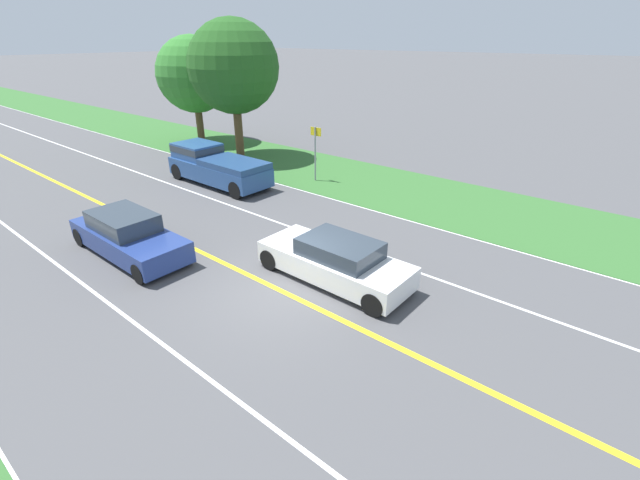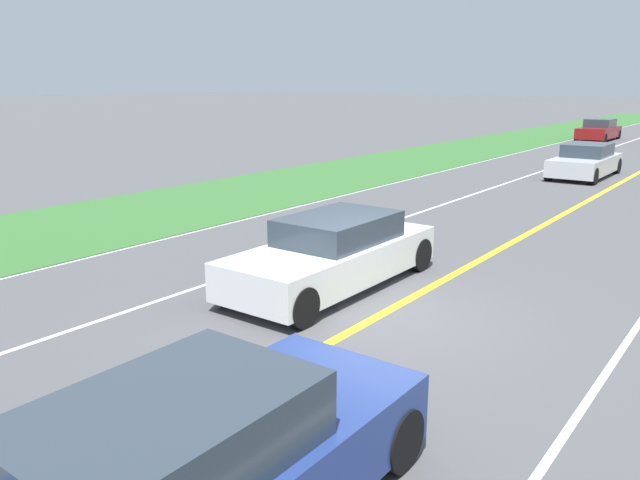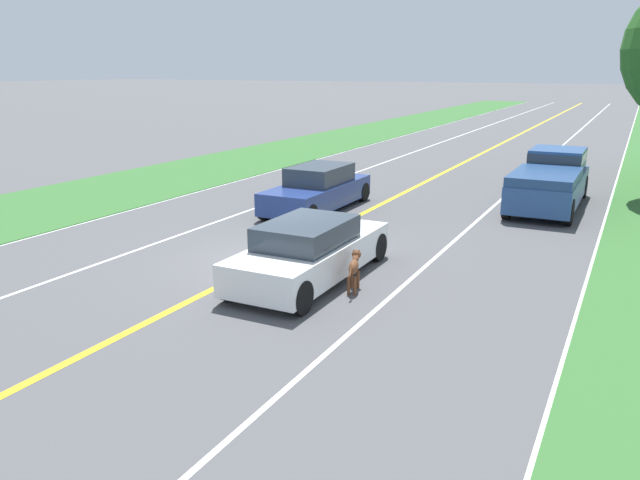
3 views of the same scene
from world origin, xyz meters
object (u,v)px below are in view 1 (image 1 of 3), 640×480
Objects in this scene: dog at (364,253)px; street_sign at (315,148)px; oncoming_car at (128,236)px; ego_car at (335,261)px; roadside_tree_right_far at (194,75)px; pickup_truck at (215,165)px; roadside_tree_right_near at (234,67)px.

dog is 9.21m from street_sign.
dog is 0.21× the size of oncoming_car.
oncoming_car is (-3.07, 6.32, 0.03)m from ego_car.
street_sign is at bearing 35.03° from dog.
roadside_tree_right_far is (8.72, 18.59, 3.72)m from ego_car.
pickup_truck is 6.48m from roadside_tree_right_near.
oncoming_car is at bearing -147.14° from roadside_tree_right_near.
oncoming_car is at bearing 108.00° from dog.
pickup_truck is (3.62, 10.34, 0.28)m from ego_car.
pickup_truck is (2.47, 10.55, 0.39)m from dog.
dog is at bearing -111.92° from roadside_tree_right_far.
dog is 0.18× the size of pickup_truck.
street_sign is at bearing 43.91° from ego_car.
roadside_tree_right_far is (5.10, 8.25, 3.45)m from pickup_truck.
dog is 10.84m from pickup_truck.
roadside_tree_right_far reaches higher than ego_car.
dog is 0.38× the size of street_sign.
pickup_truck is 0.84× the size of roadside_tree_right_far.
ego_car is 4.65× the size of dog.
oncoming_car is (-4.22, 6.53, 0.14)m from dog.
street_sign reaches higher than pickup_truck.
pickup_truck is at bearing 61.96° from dog.
pickup_truck is at bearing -144.22° from roadside_tree_right_near.
roadside_tree_right_far reaches higher than pickup_truck.
ego_car is at bearing -136.09° from street_sign.
pickup_truck is at bearing -121.73° from roadside_tree_right_far.
ego_car is at bearing -115.14° from roadside_tree_right_far.
roadside_tree_right_near is at bearing 35.78° from pickup_truck.
roadside_tree_right_near is (10.71, 6.92, 4.41)m from oncoming_car.
ego_car is 0.62× the size of roadside_tree_right_near.
roadside_tree_right_far is at bearing -133.85° from oncoming_car.
roadside_tree_right_near is (7.64, 13.24, 4.44)m from ego_car.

